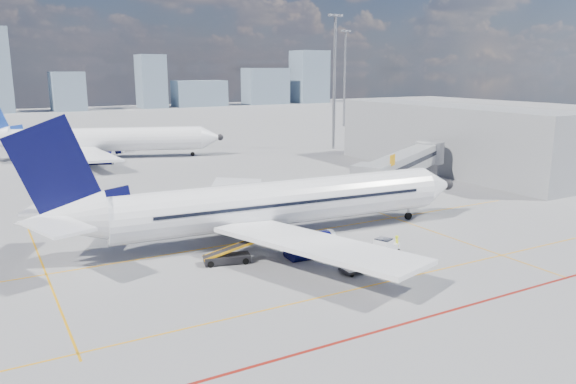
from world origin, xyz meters
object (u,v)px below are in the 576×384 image
Objects in this scene: second_aircraft at (98,140)px; baggage_tug at (385,248)px; main_aircraft at (266,205)px; belt_loader at (229,257)px; ramp_worker at (397,245)px; cargo_dolly at (361,260)px.

baggage_tug is at bearing -61.31° from second_aircraft.
main_aircraft is 7.66m from belt_loader.
baggage_tug is at bearing 116.33° from ramp_worker.
second_aircraft is 24.06× the size of ramp_worker.
main_aircraft is 15.19× the size of baggage_tug.
belt_loader is (-8.13, 6.83, -0.42)m from cargo_dolly.
baggage_tug is at bearing -52.24° from main_aircraft.
main_aircraft is at bearing 52.08° from belt_loader.
main_aircraft reaches higher than baggage_tug.
main_aircraft reaches higher than cargo_dolly.
second_aircraft is (-3.63, 57.01, 0.00)m from main_aircraft.
second_aircraft is 61.53m from belt_loader.
second_aircraft is 68.58m from cargo_dolly.
belt_loader is at bearing -137.59° from main_aircraft.
belt_loader is (-5.66, -4.42, -2.66)m from main_aircraft.
main_aircraft is at bearing 103.75° from cargo_dolly.
second_aircraft reaches higher than baggage_tug.
belt_loader is (-2.02, -61.44, -2.66)m from second_aircraft.
cargo_dolly is 0.61× the size of belt_loader.
ramp_worker is (13.18, -5.05, 0.30)m from belt_loader.
belt_loader is at bearing 141.31° from cargo_dolly.
second_aircraft is at bearing 34.67° from ramp_worker.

